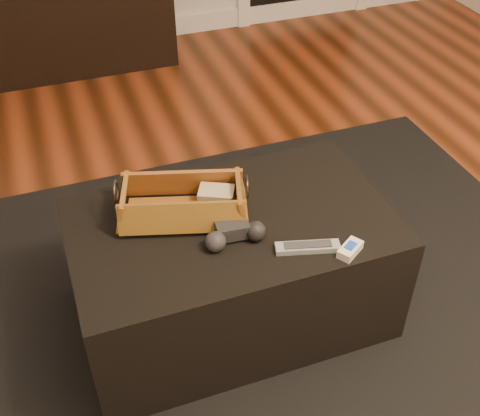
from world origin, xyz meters
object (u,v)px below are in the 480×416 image
object	(u,v)px
media_cabinet	(57,25)
tv_remote	(177,213)
game_controller	(234,233)
cream_gadget	(350,249)
ottoman	(232,269)
silver_remote	(308,247)
wicker_basket	(183,204)

from	to	relation	value
media_cabinet	tv_remote	bearing A→B (deg)	-86.01
game_controller	cream_gadget	size ratio (longest dim) A/B	1.99
ottoman	cream_gadget	bearing A→B (deg)	-42.76
media_cabinet	game_controller	xyz separation A→B (m)	(0.28, -2.28, 0.21)
game_controller	tv_remote	bearing A→B (deg)	130.22
media_cabinet	silver_remote	distance (m)	2.44
media_cabinet	wicker_basket	distance (m)	2.13
wicker_basket	tv_remote	bearing A→B (deg)	-159.88
silver_remote	cream_gadget	distance (m)	0.12
ottoman	tv_remote	bearing A→B (deg)	157.08
tv_remote	game_controller	distance (m)	0.20
media_cabinet	wicker_basket	xyz separation A→B (m)	(0.17, -2.11, 0.22)
tv_remote	ottoman	bearing A→B (deg)	-12.18
ottoman	game_controller	distance (m)	0.26
cream_gadget	tv_remote	bearing A→B (deg)	143.40
ottoman	wicker_basket	distance (m)	0.30
media_cabinet	cream_gadget	size ratio (longest dim) A/B	13.72
tv_remote	game_controller	world-z (taller)	game_controller
wicker_basket	cream_gadget	world-z (taller)	wicker_basket
silver_remote	tv_remote	bearing A→B (deg)	140.53
tv_remote	media_cabinet	bearing A→B (deg)	104.74
wicker_basket	silver_remote	distance (m)	0.40
cream_gadget	ottoman	bearing A→B (deg)	137.24
media_cabinet	game_controller	world-z (taller)	media_cabinet
game_controller	silver_remote	world-z (taller)	game_controller
tv_remote	silver_remote	distance (m)	0.41
media_cabinet	game_controller	size ratio (longest dim) A/B	6.89
game_controller	silver_remote	xyz separation A→B (m)	(0.19, -0.11, -0.02)
tv_remote	cream_gadget	size ratio (longest dim) A/B	2.21
tv_remote	wicker_basket	size ratio (longest dim) A/B	0.48
ottoman	cream_gadget	size ratio (longest dim) A/B	10.61
silver_remote	cream_gadget	size ratio (longest dim) A/B	2.04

